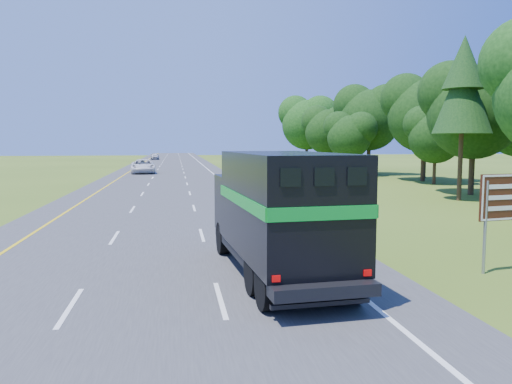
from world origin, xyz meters
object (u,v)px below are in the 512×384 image
(far_car, at_px, (155,156))
(exit_sign, at_px, (507,201))
(white_suv, at_px, (143,166))
(horse_truck, at_px, (278,211))

(far_car, height_order, exit_sign, exit_sign)
(white_suv, bearing_deg, horse_truck, -86.74)
(white_suv, relative_size, exit_sign, 1.91)
(white_suv, relative_size, far_car, 1.49)
(exit_sign, bearing_deg, horse_truck, 167.19)
(horse_truck, bearing_deg, white_suv, 93.84)
(horse_truck, relative_size, far_car, 1.95)
(far_car, relative_size, exit_sign, 1.28)
(horse_truck, distance_m, far_car, 103.71)
(horse_truck, distance_m, exit_sign, 7.14)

